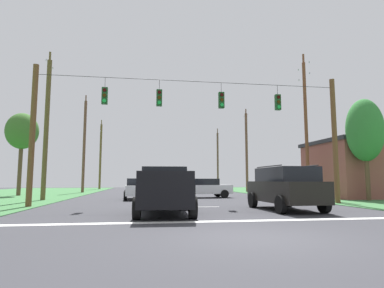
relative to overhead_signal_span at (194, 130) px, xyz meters
The scene contains 20 objects.
ground_plane 11.25m from the overhead_signal_span, 90.54° to the right, with size 120.00×120.00×0.00m, color #333338.
stop_bar_stripe 8.42m from the overhead_signal_span, 90.78° to the right, with size 15.39×0.45×0.01m, color white.
lane_dash_0 4.45m from the overhead_signal_span, 94.51° to the right, with size 0.15×2.50×0.01m, color white.
lane_dash_1 7.82m from the overhead_signal_span, 90.86° to the left, with size 0.15×2.50×0.01m, color white.
lane_dash_2 12.35m from the overhead_signal_span, 90.49° to the left, with size 0.15×2.50×0.01m, color white.
overhead_signal_span is the anchor object (origin of this frame).
pickup_truck 5.90m from the overhead_signal_span, 113.58° to the right, with size 2.48×5.49×1.95m.
suv_black 6.16m from the overhead_signal_span, 44.34° to the right, with size 2.32×4.85×2.05m.
distant_car_crossing_white 7.81m from the overhead_signal_span, 117.38° to the left, with size 2.17×4.38×1.52m.
distant_car_oncoming 8.77m from the overhead_signal_span, 75.11° to the left, with size 4.42×2.28×1.52m.
distant_car_far_parked 13.67m from the overhead_signal_span, 46.53° to the left, with size 2.15×4.37×1.52m.
utility_pole_mid_right 11.51m from the overhead_signal_span, 29.39° to the left, with size 0.26×1.87×11.65m.
utility_pole_far_right 21.98m from the overhead_signal_span, 64.02° to the left, with size 0.31×1.61×10.21m.
utility_pole_near_left 37.72m from the overhead_signal_span, 74.83° to the left, with size 0.31×1.97×10.44m.
utility_pole_far_left 11.35m from the overhead_signal_span, 149.25° to the left, with size 0.32×1.72×10.71m.
utility_pole_distant_right 22.49m from the overhead_signal_span, 115.50° to the left, with size 0.32×1.82×11.33m.
utility_pole_distant_left 36.28m from the overhead_signal_span, 105.53° to the left, with size 0.33×1.87×11.15m.
tree_roadside_right 19.34m from the overhead_signal_span, 136.50° to the left, with size 2.86×2.86×7.57m.
tree_roadside_far_right 12.51m from the overhead_signal_span, ahead, with size 2.47×2.47×7.06m.
roadside_store 17.37m from the overhead_signal_span, 20.12° to the left, with size 10.23×7.71×5.14m.
Camera 1 is at (-2.73, -7.71, 1.38)m, focal length 30.15 mm.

